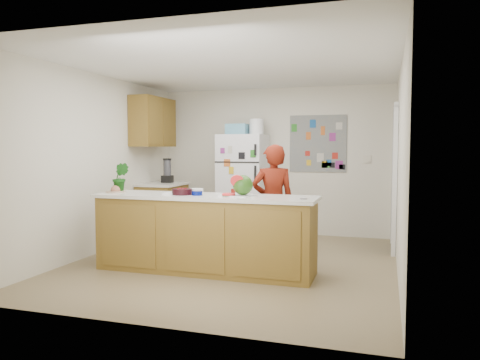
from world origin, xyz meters
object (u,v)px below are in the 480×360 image
(watermelon, at_px, (243,185))
(refrigerator, at_px, (243,185))
(person, at_px, (273,203))
(cherry_bowl, at_px, (182,192))

(watermelon, bearing_deg, refrigerator, 106.91)
(refrigerator, relative_size, person, 1.12)
(refrigerator, xyz_separation_m, cherry_bowl, (-0.02, -2.42, 0.11))
(watermelon, xyz_separation_m, cherry_bowl, (-0.74, -0.06, -0.09))
(refrigerator, distance_m, watermelon, 2.47)
(person, height_order, watermelon, person)
(watermelon, bearing_deg, person, 76.13)
(refrigerator, distance_m, cherry_bowl, 2.42)
(person, xyz_separation_m, watermelon, (-0.18, -0.75, 0.29))
(person, bearing_deg, watermelon, 55.73)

